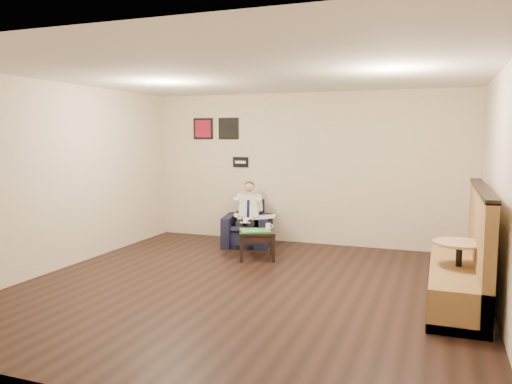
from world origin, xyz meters
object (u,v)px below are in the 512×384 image
(cafe_table, at_px, (458,273))
(smartphone, at_px, (260,228))
(banquette, at_px, (458,244))
(side_table, at_px, (257,245))
(coffee_mug, at_px, (268,226))
(armchair, at_px, (248,223))
(seated_man, at_px, (247,216))
(green_folder, at_px, (255,230))

(cafe_table, bearing_deg, smartphone, 154.65)
(smartphone, bearing_deg, banquette, -32.77)
(side_table, distance_m, coffee_mug, 0.36)
(armchair, xyz_separation_m, cafe_table, (3.53, -2.15, -0.03))
(armchair, xyz_separation_m, banquette, (3.52, -1.89, 0.28))
(banquette, xyz_separation_m, cafe_table, (0.01, -0.26, -0.31))
(seated_man, height_order, side_table, seated_man)
(side_table, xyz_separation_m, coffee_mug, (0.13, 0.18, 0.28))
(seated_man, height_order, coffee_mug, seated_man)
(armchair, xyz_separation_m, seated_man, (0.02, -0.10, 0.15))
(armchair, distance_m, side_table, 1.04)
(green_folder, height_order, coffee_mug, coffee_mug)
(side_table, height_order, green_folder, green_folder)
(coffee_mug, bearing_deg, side_table, -124.86)
(green_folder, distance_m, coffee_mug, 0.27)
(seated_man, bearing_deg, armchair, 90.00)
(banquette, bearing_deg, coffee_mug, 157.55)
(side_table, distance_m, banquette, 3.20)
(coffee_mug, xyz_separation_m, cafe_table, (2.89, -1.45, -0.14))
(armchair, relative_size, smartphone, 5.78)
(banquette, bearing_deg, armchair, 151.78)
(armchair, distance_m, green_folder, 1.04)
(armchair, bearing_deg, banquette, -40.12)
(banquette, relative_size, cafe_table, 3.53)
(armchair, relative_size, coffee_mug, 8.52)
(coffee_mug, height_order, banquette, banquette)
(side_table, relative_size, smartphone, 3.93)
(green_folder, bearing_deg, armchair, 118.20)
(banquette, bearing_deg, smartphone, 158.68)
(green_folder, distance_m, banquette, 3.19)
(cafe_table, bearing_deg, side_table, 157.31)
(cafe_table, bearing_deg, banquette, 92.23)
(green_folder, relative_size, smartphone, 3.21)
(seated_man, distance_m, cafe_table, 4.06)
(coffee_mug, bearing_deg, armchair, 132.48)
(green_folder, distance_m, smartphone, 0.20)
(side_table, xyz_separation_m, banquette, (3.01, -1.00, 0.45))
(side_table, bearing_deg, green_folder, -124.86)
(coffee_mug, relative_size, smartphone, 0.68)
(armchair, height_order, banquette, banquette)
(coffee_mug, distance_m, cafe_table, 3.23)
(coffee_mug, height_order, cafe_table, cafe_table)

